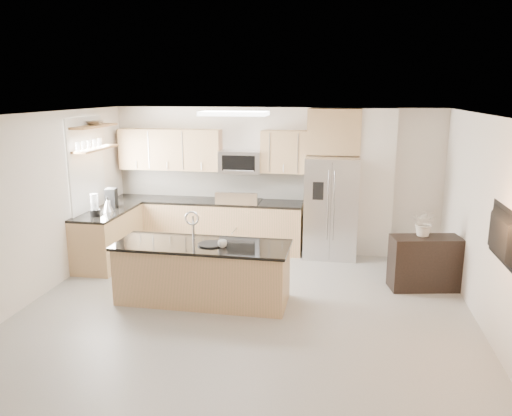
% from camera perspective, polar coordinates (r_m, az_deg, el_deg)
% --- Properties ---
extents(floor, '(6.50, 6.50, 0.00)m').
position_cam_1_polar(floor, '(6.58, -1.82, -12.83)').
color(floor, '#A3A19B').
rests_on(floor, ground).
extents(ceiling, '(6.00, 6.50, 0.02)m').
position_cam_1_polar(ceiling, '(5.91, -2.00, 10.43)').
color(ceiling, white).
rests_on(ceiling, wall_back).
extents(wall_back, '(6.00, 0.02, 2.60)m').
position_cam_1_polar(wall_back, '(9.25, 2.14, 3.36)').
color(wall_back, silver).
rests_on(wall_back, floor).
extents(wall_front, '(6.00, 0.02, 2.60)m').
position_cam_1_polar(wall_front, '(3.22, -14.10, -16.80)').
color(wall_front, silver).
rests_on(wall_front, floor).
extents(wall_left, '(0.02, 6.50, 2.60)m').
position_cam_1_polar(wall_left, '(7.32, -25.58, -0.62)').
color(wall_left, silver).
rests_on(wall_left, floor).
extents(wall_right, '(0.02, 6.50, 2.60)m').
position_cam_1_polar(wall_right, '(6.26, 26.12, -2.85)').
color(wall_right, silver).
rests_on(wall_right, floor).
extents(back_counter, '(3.55, 0.66, 1.44)m').
position_cam_1_polar(back_counter, '(9.36, -5.62, -1.77)').
color(back_counter, tan).
rests_on(back_counter, floor).
extents(left_counter, '(0.66, 1.50, 0.92)m').
position_cam_1_polar(left_counter, '(8.90, -16.53, -3.15)').
color(left_counter, tan).
rests_on(left_counter, floor).
extents(range, '(0.76, 0.64, 1.14)m').
position_cam_1_polar(range, '(9.21, -1.88, -1.96)').
color(range, black).
rests_on(range, floor).
extents(upper_cabinets, '(3.50, 0.33, 0.75)m').
position_cam_1_polar(upper_cabinets, '(9.27, -6.02, 6.60)').
color(upper_cabinets, tan).
rests_on(upper_cabinets, wall_back).
extents(microwave, '(0.76, 0.40, 0.40)m').
position_cam_1_polar(microwave, '(9.10, -1.78, 5.30)').
color(microwave, silver).
rests_on(microwave, upper_cabinets).
extents(refrigerator, '(0.92, 0.78, 1.78)m').
position_cam_1_polar(refrigerator, '(8.89, 8.58, 0.11)').
color(refrigerator, silver).
rests_on(refrigerator, floor).
extents(partition_column, '(0.60, 0.30, 2.60)m').
position_cam_1_polar(partition_column, '(9.05, 13.53, 2.77)').
color(partition_column, silver).
rests_on(partition_column, floor).
extents(window, '(0.04, 1.15, 1.65)m').
position_cam_1_polar(window, '(8.79, -18.81, 4.44)').
color(window, white).
rests_on(window, wall_left).
extents(shelf_lower, '(0.30, 1.20, 0.04)m').
position_cam_1_polar(shelf_lower, '(8.78, -17.92, 6.48)').
color(shelf_lower, '#94643B').
rests_on(shelf_lower, wall_left).
extents(shelf_upper, '(0.30, 1.20, 0.04)m').
position_cam_1_polar(shelf_upper, '(8.75, -18.09, 8.88)').
color(shelf_upper, '#94643B').
rests_on(shelf_upper, wall_left).
extents(ceiling_fixture, '(1.00, 0.50, 0.06)m').
position_cam_1_polar(ceiling_fixture, '(7.56, -2.53, 10.74)').
color(ceiling_fixture, white).
rests_on(ceiling_fixture, ceiling).
extents(island, '(2.42, 0.90, 1.26)m').
position_cam_1_polar(island, '(7.06, -6.09, -7.30)').
color(island, tan).
rests_on(island, floor).
extents(credenza, '(1.06, 0.60, 0.80)m').
position_cam_1_polar(credenza, '(7.85, 18.72, -5.97)').
color(credenza, black).
rests_on(credenza, floor).
extents(cup, '(0.16, 0.16, 0.10)m').
position_cam_1_polar(cup, '(6.73, -3.87, -4.11)').
color(cup, white).
rests_on(cup, island).
extents(platter, '(0.44, 0.44, 0.02)m').
position_cam_1_polar(platter, '(6.86, -5.22, -4.15)').
color(platter, black).
rests_on(platter, island).
extents(blender, '(0.16, 0.16, 0.37)m').
position_cam_1_polar(blender, '(8.41, -17.97, 0.16)').
color(blender, black).
rests_on(blender, left_counter).
extents(kettle, '(0.19, 0.19, 0.24)m').
position_cam_1_polar(kettle, '(8.69, -16.63, 0.32)').
color(kettle, silver).
rests_on(kettle, left_counter).
extents(coffee_maker, '(0.21, 0.24, 0.33)m').
position_cam_1_polar(coffee_maker, '(8.97, -16.22, 1.07)').
color(coffee_maker, black).
rests_on(coffee_maker, left_counter).
extents(bowl, '(0.44, 0.44, 0.09)m').
position_cam_1_polar(bowl, '(8.79, -17.95, 9.33)').
color(bowl, silver).
rests_on(bowl, shelf_upper).
extents(flower_vase, '(0.67, 0.62, 0.61)m').
position_cam_1_polar(flower_vase, '(7.70, 18.80, -0.87)').
color(flower_vase, beige).
rests_on(flower_vase, credenza).
extents(television, '(0.14, 1.08, 0.62)m').
position_cam_1_polar(television, '(6.04, 25.86, -2.89)').
color(television, black).
rests_on(television, wall_right).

